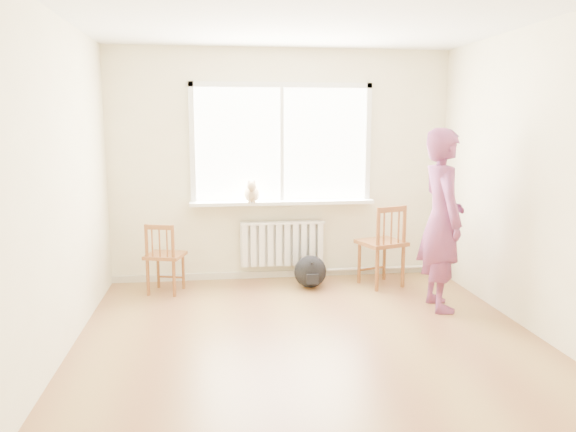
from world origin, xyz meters
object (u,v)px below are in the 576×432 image
object	(u,v)px
chair_left	(164,258)
cat	(252,193)
chair_right	(384,246)
backpack	(310,272)
person	(442,220)

from	to	relation	value
chair_left	cat	xyz separation A→B (m)	(0.99, 0.30, 0.66)
chair_left	chair_right	bearing A→B (deg)	-165.01
backpack	person	bearing A→B (deg)	-36.48
chair_left	backpack	world-z (taller)	chair_left
chair_right	cat	distance (m)	1.62
chair_left	chair_right	distance (m)	2.46
person	cat	size ratio (longest dim) A/B	4.44
backpack	chair_right	bearing A→B (deg)	-4.52
person	backpack	size ratio (longest dim) A/B	4.90
chair_left	person	size ratio (longest dim) A/B	0.44
chair_left	cat	world-z (taller)	cat
cat	backpack	world-z (taller)	cat
chair_left	person	world-z (taller)	person
chair_left	chair_right	size ratio (longest dim) A/B	0.83
chair_right	backpack	size ratio (longest dim) A/B	2.56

